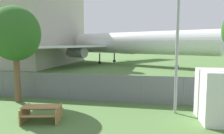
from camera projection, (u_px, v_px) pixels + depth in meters
hangar_building at (15, 27)px, 41.69m from camera, size 20.34×21.28×15.71m
perimeter_fence at (104, 88)px, 14.50m from camera, size 56.07×0.07×1.81m
airplane at (113, 43)px, 41.92m from camera, size 43.16×35.94×11.75m
picnic_bench_near_cabin at (42, 112)px, 10.86m from camera, size 2.14×1.77×0.76m
tree_left_of_cabin at (15, 34)px, 14.04m from camera, size 3.21×3.21×6.26m
light_mast at (177, 32)px, 11.67m from camera, size 0.44×0.44×7.19m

